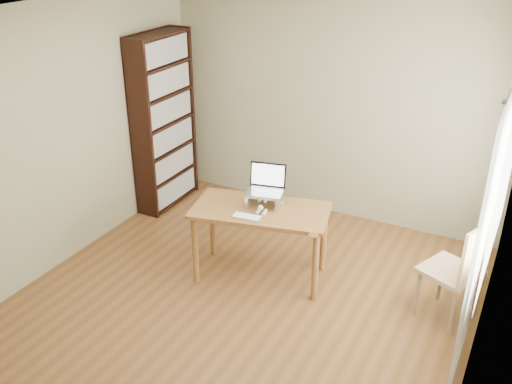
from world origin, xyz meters
name	(u,v)px	position (x,y,z in m)	size (l,w,h in m)	color
room	(237,181)	(0.03, 0.01, 1.30)	(4.04, 4.54, 2.64)	brown
bookshelf	(164,122)	(-1.83, 1.55, 1.05)	(0.30, 0.90, 2.10)	black
curtains	(492,206)	(1.92, 0.80, 1.17)	(0.03, 1.90, 2.25)	white
desk	(260,219)	(-0.06, 0.61, 0.64)	(1.40, 0.92, 0.75)	brown
laptop_stand	(264,198)	(-0.06, 0.69, 0.83)	(0.32, 0.25, 0.13)	silver
laptop	(267,185)	(-0.06, 0.76, 0.94)	(0.39, 0.36, 0.25)	silver
keyboard	(247,217)	(-0.09, 0.39, 0.76)	(0.29, 0.15, 0.02)	silver
coaster	(313,235)	(0.58, 0.38, 0.75)	(0.09, 0.09, 0.01)	brown
cat	(268,198)	(-0.03, 0.72, 0.82)	(0.26, 0.49, 0.16)	#4F493E
chair	(461,267)	(1.78, 0.80, 0.55)	(0.59, 0.58, 1.01)	#AB7C5D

